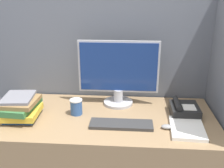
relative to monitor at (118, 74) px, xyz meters
name	(u,v)px	position (x,y,z in m)	size (l,w,h in m)	color
cubicle_panel_rear	(111,89)	(-0.07, 0.18, -0.19)	(1.85, 0.04, 1.58)	slate
cubicle_panel_right	(222,112)	(0.69, -0.18, -0.19)	(0.04, 0.76, 1.58)	slate
desk	(107,162)	(-0.07, -0.21, -0.60)	(1.45, 0.70, 0.75)	#937551
monitor	(118,74)	(0.00, 0.00, 0.00)	(0.57, 0.21, 0.47)	#B7B7BC
keyboard	(121,124)	(0.04, -0.33, -0.22)	(0.39, 0.12, 0.02)	#333333
mouse	(167,127)	(0.32, -0.35, -0.22)	(0.07, 0.04, 0.03)	gray
coffee_cup	(76,107)	(-0.27, -0.19, -0.18)	(0.08, 0.08, 0.11)	#335999
book_stack	(21,108)	(-0.62, -0.27, -0.16)	(0.24, 0.30, 0.15)	#264C8C
desk_telephone	(184,110)	(0.45, -0.15, -0.19)	(0.19, 0.21, 0.10)	black
paper_pile	(187,128)	(0.44, -0.36, -0.22)	(0.21, 0.28, 0.02)	white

